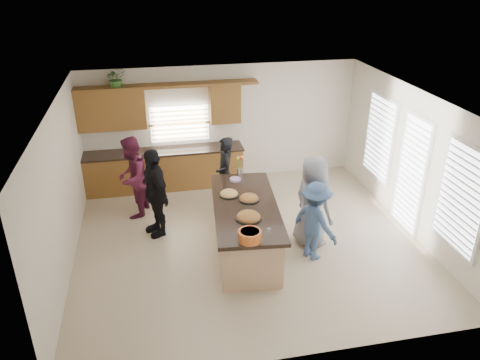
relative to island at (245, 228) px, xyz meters
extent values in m
plane|color=#C0B08E|center=(0.11, 0.26, -0.45)|extent=(6.50, 6.50, 0.00)
cube|color=silver|center=(0.11, 3.26, 0.95)|extent=(6.50, 0.02, 2.80)
cube|color=silver|center=(0.11, -2.74, 0.95)|extent=(6.50, 0.02, 2.80)
cube|color=silver|center=(-3.14, 0.26, 0.95)|extent=(0.02, 6.00, 2.80)
cube|color=silver|center=(3.36, 0.26, 0.95)|extent=(0.02, 6.00, 2.80)
cube|color=white|center=(0.11, 0.26, 2.35)|extent=(6.50, 6.00, 0.02)
cube|color=brown|center=(-1.31, 2.95, 0.00)|extent=(3.65, 0.62, 0.90)
cube|color=black|center=(-1.31, 2.95, 0.47)|extent=(3.70, 0.65, 0.05)
cube|color=brown|center=(-2.39, 3.08, 1.50)|extent=(1.50, 0.36, 0.90)
cube|color=brown|center=(0.16, 3.08, 1.50)|extent=(0.70, 0.36, 0.90)
cube|color=brown|center=(-1.11, 3.08, 1.98)|extent=(4.05, 0.40, 0.06)
cube|color=brown|center=(-0.89, 3.22, 1.02)|extent=(1.35, 0.08, 0.85)
cube|color=white|center=(3.33, 1.56, 0.97)|extent=(0.06, 1.10, 1.75)
cube|color=white|center=(3.33, 0.16, 0.72)|extent=(0.06, 0.85, 2.25)
cube|color=white|center=(3.33, -1.34, 0.97)|extent=(0.06, 1.10, 1.75)
cube|color=tan|center=(0.00, 0.00, -0.01)|extent=(1.25, 2.59, 0.88)
cube|color=black|center=(0.00, 0.00, 0.46)|extent=(1.41, 2.80, 0.07)
cube|color=black|center=(0.00, 0.00, -0.41)|extent=(1.16, 2.50, 0.08)
cylinder|color=black|center=(-0.05, -0.50, 0.51)|extent=(0.46, 0.46, 0.02)
ellipsoid|color=#BE7A3B|center=(-0.05, -0.50, 0.53)|extent=(0.42, 0.42, 0.19)
cylinder|color=black|center=(0.10, 0.16, 0.51)|extent=(0.40, 0.40, 0.02)
ellipsoid|color=#BE7A3B|center=(0.10, 0.16, 0.53)|extent=(0.36, 0.36, 0.16)
cylinder|color=black|center=(-0.23, 0.42, 0.51)|extent=(0.38, 0.38, 0.02)
ellipsoid|color=#DEAE5F|center=(-0.23, 0.42, 0.53)|extent=(0.34, 0.34, 0.15)
cylinder|color=orange|center=(-0.18, -1.17, 0.58)|extent=(0.37, 0.37, 0.17)
cylinder|color=#F5EDC3|center=(-0.18, -1.17, 0.65)|extent=(0.30, 0.30, 0.04)
cylinder|color=white|center=(0.16, -1.04, 0.55)|extent=(0.07, 0.07, 0.10)
cylinder|color=#CC9AE1|center=(0.01, 1.04, 0.52)|extent=(0.22, 0.22, 0.04)
cylinder|color=silver|center=(0.15, 1.24, 0.58)|extent=(0.11, 0.11, 0.16)
imported|color=#417930|center=(-2.21, 3.08, 2.19)|extent=(0.54, 0.50, 0.48)
imported|color=black|center=(-0.10, 1.65, 0.37)|extent=(0.40, 0.60, 1.64)
imported|color=#601C38|center=(-2.03, 1.75, 0.42)|extent=(0.89, 1.01, 1.74)
imported|color=black|center=(-1.59, 0.92, 0.45)|extent=(0.79, 1.14, 1.80)
imported|color=#39547E|center=(1.16, -0.49, 0.30)|extent=(0.95, 1.12, 1.50)
imported|color=slate|center=(1.26, -0.05, 0.45)|extent=(0.87, 1.03, 1.80)
camera|label=1|loc=(-1.56, -7.27, 4.54)|focal=35.00mm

